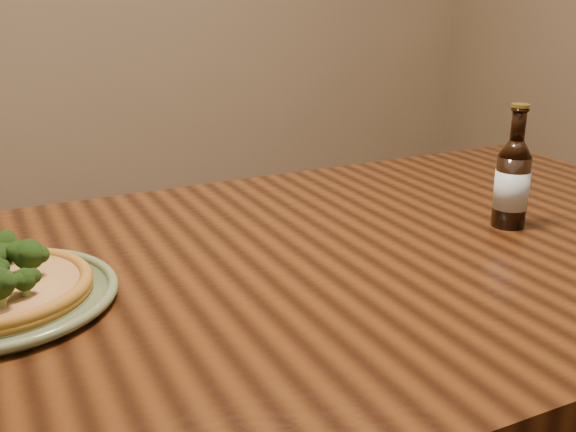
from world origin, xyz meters
name	(u,v)px	position (x,y,z in m)	size (l,w,h in m)	color
table	(318,310)	(0.00, 0.10, 0.66)	(1.60, 0.90, 0.75)	#40210D
beer_bottle	(512,182)	(0.36, 0.08, 0.83)	(0.06, 0.06, 0.21)	black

